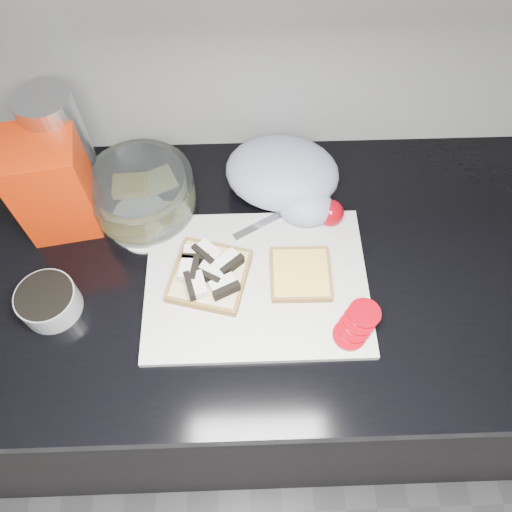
{
  "coord_description": "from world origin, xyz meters",
  "views": [
    {
      "loc": [
        0.11,
        0.73,
        1.71
      ],
      "look_at": [
        0.13,
        1.18,
        0.95
      ],
      "focal_mm": 35.0,
      "sensor_mm": 36.0,
      "label": 1
    }
  ],
  "objects_px": {
    "bread_bag": "(54,184)",
    "steel_canister": "(64,147)",
    "glass_bowl": "(142,194)",
    "cutting_board": "(257,283)"
  },
  "relations": [
    {
      "from": "bread_bag",
      "to": "steel_canister",
      "type": "relative_size",
      "value": 0.86
    },
    {
      "from": "glass_bowl",
      "to": "cutting_board",
      "type": "bearing_deg",
      "value": -40.08
    },
    {
      "from": "glass_bowl",
      "to": "steel_canister",
      "type": "relative_size",
      "value": 0.86
    },
    {
      "from": "glass_bowl",
      "to": "steel_canister",
      "type": "bearing_deg",
      "value": 158.53
    },
    {
      "from": "bread_bag",
      "to": "glass_bowl",
      "type": "bearing_deg",
      "value": -1.13
    },
    {
      "from": "glass_bowl",
      "to": "bread_bag",
      "type": "xyz_separation_m",
      "value": [
        -0.15,
        -0.02,
        0.06
      ]
    },
    {
      "from": "cutting_board",
      "to": "glass_bowl",
      "type": "xyz_separation_m",
      "value": [
        -0.22,
        0.18,
        0.04
      ]
    },
    {
      "from": "glass_bowl",
      "to": "bread_bag",
      "type": "distance_m",
      "value": 0.16
    },
    {
      "from": "cutting_board",
      "to": "steel_canister",
      "type": "distance_m",
      "value": 0.44
    },
    {
      "from": "cutting_board",
      "to": "bread_bag",
      "type": "bearing_deg",
      "value": 155.97
    }
  ]
}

